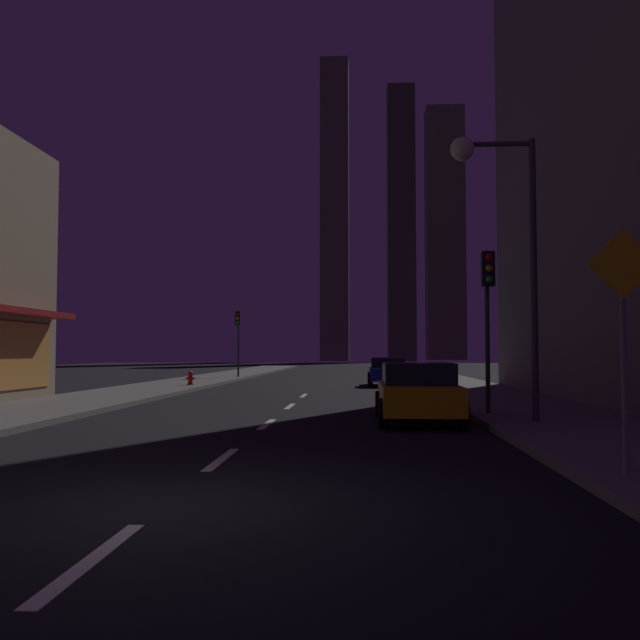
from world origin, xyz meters
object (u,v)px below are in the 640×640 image
(car_parked_near, at_px, (417,392))
(street_lamp_right, at_px, (497,207))
(fire_hydrant_far_left, at_px, (190,378))
(traffic_light_far_left, at_px, (238,329))
(traffic_light_near_right, at_px, (488,295))
(pedestrian_crossing_sign, at_px, (624,328))
(car_parked_far, at_px, (387,371))

(car_parked_near, relative_size, street_lamp_right, 0.64)
(car_parked_near, height_order, fire_hydrant_far_left, car_parked_near)
(car_parked_near, bearing_deg, traffic_light_far_left, 109.55)
(fire_hydrant_far_left, distance_m, traffic_light_near_right, 18.50)
(fire_hydrant_far_left, relative_size, traffic_light_near_right, 0.16)
(traffic_light_near_right, xyz_separation_m, street_lamp_right, (-0.12, -1.84, 1.87))
(car_parked_near, bearing_deg, street_lamp_right, -26.48)
(pedestrian_crossing_sign, bearing_deg, street_lamp_right, 91.87)
(street_lamp_right, bearing_deg, fire_hydrant_far_left, 124.93)
(traffic_light_near_right, distance_m, pedestrian_crossing_sign, 8.66)
(pedestrian_crossing_sign, bearing_deg, traffic_light_far_left, 108.46)
(fire_hydrant_far_left, relative_size, street_lamp_right, 0.10)
(traffic_light_near_right, distance_m, traffic_light_far_left, 27.01)
(car_parked_far, height_order, fire_hydrant_far_left, car_parked_far)
(fire_hydrant_far_left, bearing_deg, pedestrian_crossing_sign, -63.33)
(fire_hydrant_far_left, height_order, pedestrian_crossing_sign, pedestrian_crossing_sign)
(traffic_light_far_left, bearing_deg, street_lamp_right, -67.69)
(traffic_light_far_left, bearing_deg, car_parked_near, -70.45)
(car_parked_far, xyz_separation_m, pedestrian_crossing_sign, (2.00, -25.51, 1.28))
(car_parked_near, relative_size, traffic_light_far_left, 1.01)
(traffic_light_near_right, relative_size, traffic_light_far_left, 1.00)
(car_parked_far, relative_size, traffic_light_near_right, 1.01)
(street_lamp_right, distance_m, pedestrian_crossing_sign, 7.41)
(fire_hydrant_far_left, height_order, traffic_light_far_left, traffic_light_far_left)
(fire_hydrant_far_left, bearing_deg, traffic_light_near_right, -51.47)
(car_parked_far, bearing_deg, car_parked_near, -90.00)
(street_lamp_right, relative_size, pedestrian_crossing_sign, 2.09)
(street_lamp_right, bearing_deg, traffic_light_near_right, 86.26)
(fire_hydrant_far_left, distance_m, traffic_light_far_left, 10.72)
(car_parked_far, relative_size, fire_hydrant_far_left, 6.48)
(fire_hydrant_far_left, xyz_separation_m, traffic_light_near_right, (11.40, -14.32, 2.74))
(fire_hydrant_far_left, distance_m, pedestrian_crossing_sign, 25.67)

